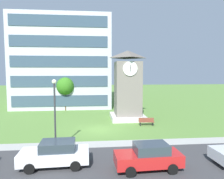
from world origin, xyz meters
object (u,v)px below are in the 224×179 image
street_lamp (55,107)px  parked_car_red (149,156)px  parked_car_white (55,153)px  clock_tower (128,89)px  park_bench (146,122)px  tree_by_building (65,86)px

street_lamp → parked_car_red: (6.55, -3.74, -2.70)m
parked_car_white → parked_car_red: bearing=-9.7°
street_lamp → parked_car_white: (0.47, -2.71, -2.69)m
clock_tower → park_bench: 5.25m
parked_car_white → tree_by_building: bearing=95.5°
parked_car_red → street_lamp: bearing=150.2°
park_bench → street_lamp: size_ratio=0.32×
clock_tower → street_lamp: 12.90m
street_lamp → parked_car_white: 3.85m
park_bench → tree_by_building: tree_by_building is taller
clock_tower → tree_by_building: 11.61m
park_bench → parked_car_white: (-8.78, -9.64, 0.40)m
park_bench → street_lamp: street_lamp is taller
street_lamp → parked_car_white: size_ratio=1.25×
street_lamp → tree_by_building: size_ratio=1.04×
clock_tower → parked_car_red: bearing=-94.3°
tree_by_building → parked_car_white: tree_by_building is taller
tree_by_building → street_lamp: bearing=-85.2°
clock_tower → parked_car_red: clock_tower is taller
tree_by_building → park_bench: bearing=-44.8°
clock_tower → street_lamp: size_ratio=1.59×
tree_by_building → parked_car_white: size_ratio=1.20×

